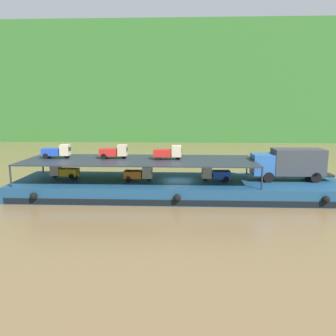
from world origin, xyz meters
name	(u,v)px	position (x,y,z in m)	size (l,w,h in m)	color
ground_plane	(178,195)	(0.00, 0.00, 0.00)	(400.00, 400.00, 0.00)	brown
hillside_far_bank	(182,77)	(0.00, 63.64, 16.36)	(116.41, 30.87, 29.05)	#33702D
cargo_barge	(178,188)	(0.00, -0.02, 0.75)	(31.63, 8.61, 1.50)	navy
covered_lorry	(289,163)	(10.83, 0.38, 3.19)	(7.89, 2.40, 3.10)	#285BA3
cargo_rack	(139,160)	(-3.80, 0.00, 3.44)	(22.43, 7.30, 2.00)	#232833
mini_truck_lower_stern	(64,171)	(-11.50, 0.53, 2.19)	(2.79, 1.29, 1.38)	gold
mini_truck_lower_aft	(139,174)	(-3.80, -0.42, 2.19)	(2.75, 1.22, 1.38)	orange
mini_truck_lower_mid	(215,174)	(3.64, -0.11, 2.19)	(2.77, 1.25, 1.38)	#1E47B7
mini_truck_upper_stern	(57,151)	(-12.19, 0.70, 4.19)	(2.79, 1.29, 1.38)	#1E47B7
mini_truck_upper_mid	(114,152)	(-6.40, 0.74, 4.19)	(2.77, 1.24, 1.38)	red
mini_truck_upper_fore	(168,152)	(-0.98, 0.35, 4.19)	(2.74, 1.20, 1.38)	red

